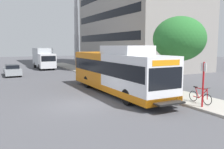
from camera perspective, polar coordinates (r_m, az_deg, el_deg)
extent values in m
plane|color=#4C4C51|center=(22.37, -14.54, -2.61)|extent=(120.00, 120.00, 0.00)
cube|color=#A8A399|center=(23.11, 3.79, -1.91)|extent=(3.00, 56.00, 0.14)
cube|color=white|center=(15.63, 6.00, -0.28)|extent=(2.54, 5.80, 2.73)
cube|color=orange|center=(20.69, -2.85, 1.55)|extent=(2.54, 5.80, 2.73)
cube|color=orange|center=(18.26, 0.95, -2.81)|extent=(2.57, 11.60, 0.44)
cube|color=black|center=(18.07, 0.96, 1.92)|extent=(2.58, 11.25, 0.96)
cube|color=black|center=(13.33, 12.77, -0.97)|extent=(2.34, 0.10, 1.24)
cube|color=orange|center=(13.23, 12.90, 2.76)|extent=(1.90, 0.08, 0.32)
cube|color=white|center=(16.73, 3.34, 5.95)|extent=(2.16, 4.06, 0.60)
cube|color=black|center=(13.28, 13.71, -6.73)|extent=(1.78, 0.60, 0.10)
cylinder|color=black|center=(14.66, 3.73, -5.45)|extent=(0.30, 1.00, 1.00)
cylinder|color=black|center=(15.92, 10.74, -4.55)|extent=(0.30, 1.00, 1.00)
cylinder|color=black|center=(20.67, -6.01, -1.80)|extent=(0.30, 1.00, 1.00)
cylinder|color=black|center=(21.58, -0.42, -1.38)|extent=(0.30, 1.00, 1.00)
cylinder|color=red|center=(14.46, 21.12, -2.29)|extent=(0.10, 0.10, 2.60)
cube|color=white|center=(14.32, 21.25, 1.65)|extent=(0.04, 0.36, 0.48)
torus|color=black|center=(15.20, 22.02, -5.62)|extent=(0.04, 0.66, 0.66)
torus|color=black|center=(15.91, 19.01, -4.93)|extent=(0.04, 0.66, 0.66)
cylinder|color=#B2191E|center=(15.37, 21.07, -4.41)|extent=(0.05, 0.64, 0.64)
cylinder|color=#B2191E|center=(15.66, 19.84, -4.15)|extent=(0.05, 0.34, 0.62)
cylinder|color=#B2191E|center=(15.41, 20.71, -3.23)|extent=(0.05, 0.90, 0.05)
cylinder|color=#B2191E|center=(15.77, 19.60, -5.12)|extent=(0.05, 0.45, 0.08)
cylinder|color=#B2191E|center=(15.15, 22.00, -4.37)|extent=(0.05, 0.10, 0.67)
cylinder|color=black|center=(15.10, 21.99, -3.11)|extent=(0.52, 0.03, 0.03)
cube|color=black|center=(15.70, 19.49, -2.84)|extent=(0.12, 0.24, 0.06)
cylinder|color=#4C3823|center=(19.09, 15.64, -0.03)|extent=(0.28, 0.28, 2.52)
ellipsoid|color=#286B2D|center=(18.96, 15.92, 8.28)|extent=(4.00, 4.00, 3.40)
cube|color=#93999E|center=(31.13, -22.93, 0.76)|extent=(1.80, 4.50, 0.70)
cube|color=black|center=(31.19, -22.99, 1.69)|extent=(1.48, 2.34, 0.56)
cylinder|color=black|center=(29.77, -24.24, -0.02)|extent=(0.20, 0.64, 0.64)
cylinder|color=black|center=(29.89, -21.18, 0.15)|extent=(0.20, 0.64, 0.64)
cylinder|color=black|center=(32.45, -24.51, 0.50)|extent=(0.20, 0.64, 0.64)
cylinder|color=black|center=(32.56, -21.70, 0.66)|extent=(0.20, 0.64, 0.64)
cube|color=silver|center=(36.29, -15.37, 3.15)|extent=(2.30, 2.00, 2.10)
cube|color=#B2B7BC|center=(39.69, -16.46, 4.23)|extent=(2.30, 5.00, 2.70)
cube|color=black|center=(35.32, -15.06, 3.71)|extent=(2.07, 0.08, 0.80)
cylinder|color=black|center=(36.59, -17.05, 1.73)|extent=(0.26, 0.92, 0.92)
cylinder|color=black|center=(37.01, -13.91, 1.89)|extent=(0.26, 0.92, 0.92)
cylinder|color=black|center=(40.66, -18.10, 2.19)|extent=(0.26, 0.92, 0.92)
cylinder|color=black|center=(41.04, -15.26, 2.34)|extent=(0.26, 0.92, 0.92)
cube|color=black|center=(39.12, 5.99, 4.01)|extent=(11.95, 19.70, 1.10)
cube|color=black|center=(39.08, 6.05, 8.73)|extent=(11.95, 19.70, 1.10)
cube|color=black|center=(39.30, 6.11, 13.43)|extent=(11.95, 19.70, 1.10)
cylinder|color=#B7B7BC|center=(56.36, -8.52, 6.39)|extent=(1.10, 1.10, 6.15)
cylinder|color=#B7B7BC|center=(56.63, -8.64, 12.63)|extent=(0.91, 0.91, 6.15)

